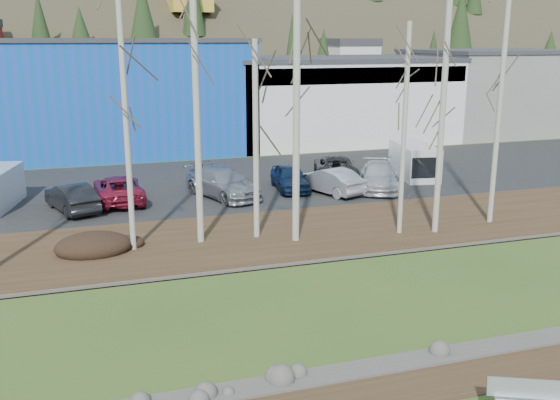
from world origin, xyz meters
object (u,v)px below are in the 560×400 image
object	(u,v)px
car_2	(118,189)
car_7	(379,176)
van_white	(415,161)
car_6	(335,167)
car_3	(223,183)
car_1	(72,197)
car_4	(290,177)
car_5	(330,181)

from	to	relation	value
car_2	car_7	bearing A→B (deg)	172.38
van_white	car_2	bearing A→B (deg)	-166.79
car_6	car_7	world-z (taller)	car_6
car_3	car_7	distance (m)	8.72
car_1	car_3	size ratio (longest dim) A/B	0.80
car_3	car_4	size ratio (longest dim) A/B	1.27
car_3	car_4	distance (m)	3.91
car_6	car_5	bearing A→B (deg)	81.23
car_1	car_3	world-z (taller)	car_3
car_6	van_white	world-z (taller)	van_white
car_1	car_7	distance (m)	16.26
car_3	car_5	bearing A→B (deg)	-30.58
car_4	van_white	size ratio (longest dim) A/B	0.86
car_2	van_white	world-z (taller)	van_white
car_2	car_3	xyz separation A→B (m)	(5.32, -0.55, 0.07)
car_2	van_white	distance (m)	17.43
car_2	car_3	world-z (taller)	car_3
car_3	van_white	bearing A→B (deg)	-15.14
car_5	car_3	bearing A→B (deg)	-30.74
car_5	van_white	xyz separation A→B (m)	(6.39, 2.17, 0.30)
car_5	car_7	world-z (taller)	car_7
car_5	van_white	bearing A→B (deg)	177.91
car_2	car_7	world-z (taller)	car_7
car_1	car_2	xyz separation A→B (m)	(2.27, 1.14, -0.00)
car_2	car_4	size ratio (longest dim) A/B	1.20
car_6	car_4	bearing A→B (deg)	44.55
car_4	car_7	distance (m)	4.96
car_3	car_4	xyz separation A→B (m)	(3.89, 0.41, -0.06)
car_7	van_white	bearing A→B (deg)	55.41
car_5	van_white	size ratio (longest dim) A/B	0.87
car_5	car_6	distance (m)	3.44
car_1	car_2	size ratio (longest dim) A/B	0.84
car_4	car_6	world-z (taller)	car_6
car_3	car_4	world-z (taller)	car_3
car_2	car_7	xyz separation A→B (m)	(13.99, -1.45, 0.03)
van_white	car_5	bearing A→B (deg)	-150.06
car_3	car_6	distance (m)	7.58
car_1	car_7	size ratio (longest dim) A/B	0.84
car_1	car_7	xyz separation A→B (m)	(16.26, -0.31, 0.03)
van_white	car_3	bearing A→B (deg)	-163.28
car_2	car_5	distance (m)	11.13
car_5	car_7	xyz separation A→B (m)	(2.96, 0.10, 0.03)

